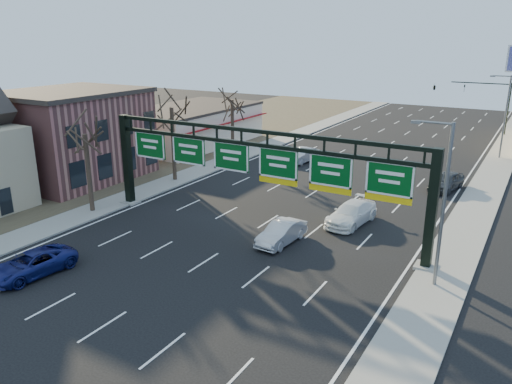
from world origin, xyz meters
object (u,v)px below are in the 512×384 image
Objects in this scene: car_white_wagon at (351,213)px; sign_gantry at (256,167)px; car_silver_sedan at (281,233)px; car_blue_suv at (32,264)px.

sign_gantry is at bearing -131.04° from car_white_wagon.
sign_gantry reaches higher than car_silver_sedan.
sign_gantry is at bearing 162.17° from car_silver_sedan.
car_white_wagon is at bearing 58.89° from car_blue_suv.
car_silver_sedan is at bearing -21.91° from sign_gantry.
car_blue_suv is 21.26m from car_white_wagon.
sign_gantry is 4.65× the size of car_white_wagon.
car_blue_suv is at bearing -121.94° from sign_gantry.
sign_gantry reaches higher than car_blue_suv.
car_white_wagon is at bearing 68.71° from car_silver_sedan.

